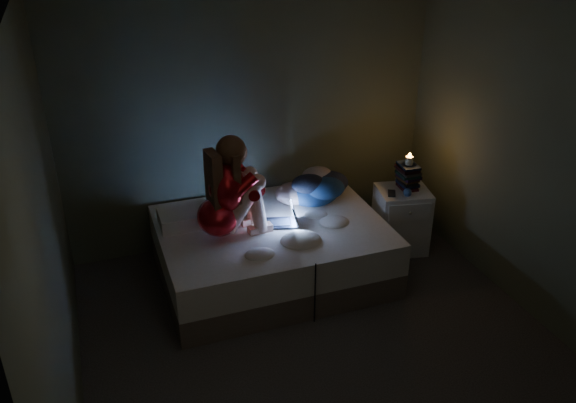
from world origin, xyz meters
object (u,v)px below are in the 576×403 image
woman (217,189)px  nightstand (401,219)px  candle (409,161)px  laptop (280,213)px  bed (272,251)px  phone (394,194)px

woman → nightstand: (1.83, 0.09, -0.67)m
nightstand → candle: (0.05, 0.04, 0.60)m
candle → woman: bearing=-176.0°
laptop → candle: size_ratio=3.83×
laptop → nightstand: 1.32m
nightstand → candle: candle is taller
bed → laptop: 0.39m
laptop → phone: (1.14, 0.00, -0.00)m
phone → candle: bearing=44.4°
bed → nightstand: nightstand is taller
laptop → phone: size_ratio=2.19×
bed → woman: size_ratio=2.20×
woman → nightstand: 1.95m
woman → phone: bearing=-5.2°
candle → laptop: bearing=-175.4°
bed → candle: size_ratio=24.64×
laptop → phone: bearing=15.0°
nightstand → woman: bearing=-165.7°
phone → bed: bearing=-165.0°
nightstand → candle: 0.61m
bed → phone: bearing=-0.7°
bed → woman: 0.87m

